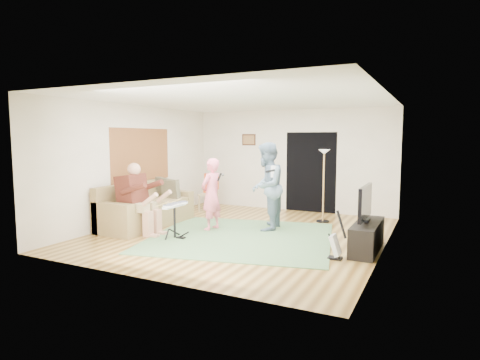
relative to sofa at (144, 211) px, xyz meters
name	(u,v)px	position (x,y,z in m)	size (l,w,h in m)	color
floor	(242,233)	(2.30, 0.29, -0.31)	(6.00, 6.00, 0.00)	brown
walls	(242,168)	(2.30, 0.29, 1.04)	(5.50, 6.00, 2.70)	silver
ceiling	(242,100)	(2.30, 0.29, 2.39)	(6.00, 6.00, 0.00)	white
window_blinds	(141,155)	(-0.44, 0.49, 1.24)	(2.05, 2.05, 0.00)	#9C5E30
doorway	(311,172)	(2.85, 3.28, 0.74)	(2.10, 2.10, 0.00)	black
picture_frame	(249,140)	(1.05, 3.28, 1.59)	(0.42, 0.03, 0.32)	#3F2314
area_rug	(241,237)	(2.44, -0.02, -0.31)	(3.45, 3.26, 0.02)	#4D7748
sofa	(144,211)	(0.00, 0.00, 0.00)	(0.96, 2.34, 0.95)	olive
drummer	(140,206)	(0.44, -0.65, 0.25)	(0.94, 0.53, 1.45)	#532217
drum_kit	(175,223)	(1.30, -0.65, -0.01)	(0.38, 0.69, 0.71)	black
singer	(211,194)	(1.58, 0.29, 0.45)	(0.56, 0.36, 1.52)	#F96C84
microphone	(219,177)	(1.78, 0.29, 0.82)	(0.06, 0.06, 0.24)	black
guitarist	(267,187)	(2.62, 0.82, 0.61)	(0.90, 0.70, 1.86)	slate
guitar_held	(276,171)	(2.82, 0.82, 0.95)	(0.12, 0.60, 0.26)	silver
guitar_spare	(336,245)	(4.43, -0.61, -0.09)	(0.29, 0.26, 0.80)	black
torchiere_lamp	(324,172)	(3.49, 2.16, 0.84)	(0.30, 0.30, 1.69)	black
dining_chair	(209,198)	(0.38, 2.21, 0.04)	(0.44, 0.46, 0.99)	tan
tv_cabinet	(367,237)	(4.80, 0.10, -0.06)	(0.40, 1.40, 0.50)	black
television	(365,202)	(4.75, 0.10, 0.54)	(0.06, 1.06, 0.58)	black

